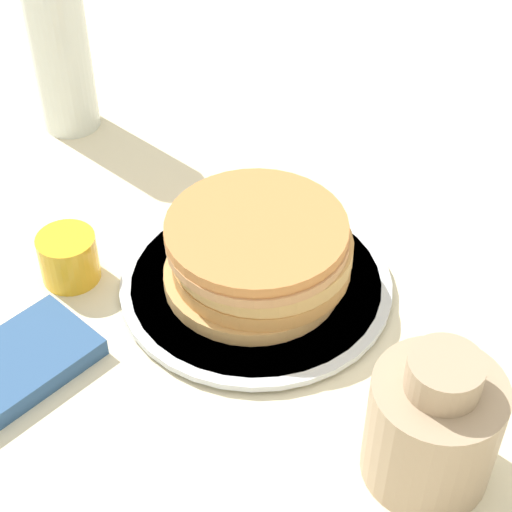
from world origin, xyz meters
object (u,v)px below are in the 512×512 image
plate (256,284)px  juice_glass (69,258)px  pancake_stack (258,252)px  cream_jug (433,425)px  water_bottle_mid (59,43)px

plate → juice_glass: size_ratio=4.60×
pancake_stack → juice_glass: bearing=98.8°
juice_glass → cream_jug: bearing=-111.6°
pancake_stack → cream_jug: (-0.19, -0.19, 0.01)m
plate → water_bottle_mid: 0.41m
pancake_stack → plate: bearing=152.2°
pancake_stack → juice_glass: pancake_stack is taller
cream_jug → water_bottle_mid: (0.43, 0.50, 0.06)m
plate → water_bottle_mid: water_bottle_mid is taller
cream_jug → water_bottle_mid: 0.67m
plate → pancake_stack: pancake_stack is taller
juice_glass → cream_jug: cream_jug is taller
plate → pancake_stack: bearing=-27.8°
juice_glass → water_bottle_mid: size_ratio=0.25×
juice_glass → water_bottle_mid: bearing=22.1°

